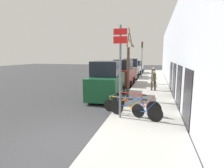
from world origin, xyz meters
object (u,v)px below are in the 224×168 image
Objects in this scene: bicycle_1 at (123,107)px; parked_car_3 at (136,68)px; parked_car_1 at (124,74)px; pedestrian_far at (153,74)px; parked_car_0 at (107,81)px; pedestrian_near at (154,79)px; parked_car_2 at (131,69)px; street_tree at (128,69)px; bicycle_2 at (135,104)px; bicycle_0 at (135,109)px; signpost at (120,68)px; traffic_light at (142,55)px.

parked_car_3 is at bearing 23.35° from bicycle_1.
parked_car_1 reaches higher than pedestrian_far.
parked_car_1 is (-1.62, 9.12, 0.62)m from bicycle_1.
parked_car_0 is (-1.78, 3.63, 0.63)m from bicycle_1.
pedestrian_near is 3.38m from pedestrian_far.
parked_car_2 is 2.75× the size of pedestrian_near.
bicycle_1 is 0.43× the size of parked_car_3.
pedestrian_near is at bearing 67.33° from street_tree.
bicycle_2 is at bearing -84.94° from parked_car_2.
bicycle_1 is at bearing 76.28° from bicycle_0.
signpost is 21.00m from parked_car_3.
bicycle_2 is 14.53m from parked_car_2.
pedestrian_near is at bearing 12.58° from bicycle_2.
street_tree reaches higher than parked_car_0.
signpost is at bearing -87.52° from street_tree.
parked_car_2 reaches higher than parked_car_1.
signpost is 1.62× the size of bicycle_2.
traffic_light reaches higher than bicycle_2.
parked_car_2 reaches higher than pedestrian_near.
traffic_light reaches higher than parked_car_1.
pedestrian_near is (1.36, 6.71, -1.30)m from signpost.
parked_car_1 is 0.99× the size of street_tree.
bicycle_2 is 9.05m from parked_car_1.
signpost is 0.89× the size of traffic_light.
street_tree reaches higher than signpost.
parked_car_2 is at bearing -86.24° from parked_car_3.
parked_car_1 is at bearing 102.55° from street_tree.
parked_car_0 is 11.07m from parked_car_2.
signpost reaches higher than bicycle_2.
signpost reaches higher than parked_car_0.
parked_car_2 is 2.39m from traffic_light.
parked_car_1 is 1.00× the size of parked_car_2.
pedestrian_far is at bearing 60.04° from parked_car_0.
parked_car_0 is at bearing -152.59° from pedestrian_near.
parked_car_2 is at bearing 25.21° from bicycle_0.
pedestrian_near reaches higher than bicycle_1.
traffic_light reaches higher than pedestrian_near.
pedestrian_far is (0.63, 9.98, 0.53)m from bicycle_0.
signpost is at bearing -81.32° from parked_car_1.
pedestrian_far is 7.16m from street_tree.
signpost is 2.48× the size of pedestrian_far.
parked_car_2 is at bearing 96.13° from signpost.
traffic_light reaches higher than street_tree.
parked_car_2 reaches higher than bicycle_2.
parked_car_2 is at bearing 96.59° from pedestrian_near.
pedestrian_near is at bearing 110.71° from pedestrian_far.
signpost is 1.92m from bicycle_0.
pedestrian_far is (1.22, 9.63, 0.56)m from bicycle_1.
bicycle_1 is 14.81m from parked_car_2.
parked_car_3 reaches higher than bicycle_0.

